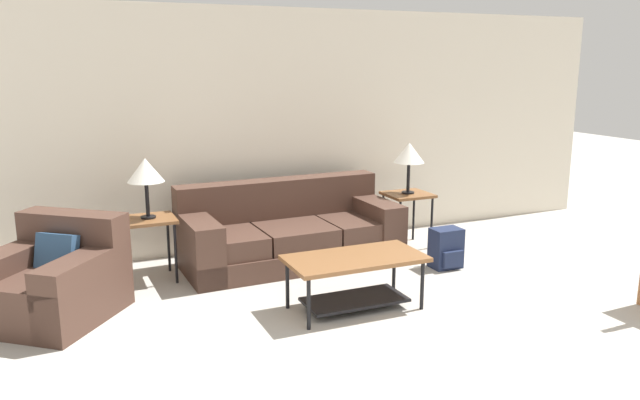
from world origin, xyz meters
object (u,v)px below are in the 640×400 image
Objects in this scene: couch at (289,234)px; side_table_left at (149,226)px; table_lamp_right at (409,154)px; armchair at (53,283)px; table_lamp_left at (145,171)px; backpack at (446,249)px; side_table_right at (408,200)px; coffee_table at (355,270)px.

couch is 3.68× the size of side_table_left.
couch is 3.95× the size of table_lamp_right.
table_lamp_left reaches higher than armchair.
backpack is (-0.03, -0.81, -0.85)m from table_lamp_right.
table_lamp_right is at bearing 8.90° from armchair.
backpack is at bearing -3.73° from armchair.
armchair is 2.19× the size of side_table_right.
couch is 1.41m from coffee_table.
side_table_left is at bearing 163.74° from backpack.
side_table_left is 1.50× the size of backpack.
couch is 1.60m from table_lamp_right.
table_lamp_right reaches higher than couch.
backpack is at bearing -92.13° from side_table_right.
armchair reaches higher than side_table_right.
armchair is 2.35× the size of table_lamp_right.
side_table_left is at bearing 63.43° from table_lamp_left.
armchair is 3.72m from side_table_right.
table_lamp_left is 2.81m from table_lamp_right.
armchair is 2.35× the size of table_lamp_left.
side_table_left is 2.86m from table_lamp_right.
table_lamp_left is at bearing 163.74° from backpack.
side_table_right is 1.50× the size of backpack.
coffee_table is 1.96m from side_table_right.
side_table_left is 1.00× the size of side_table_right.
side_table_right is (2.81, 0.00, 0.00)m from side_table_left.
side_table_left is 2.81m from side_table_right.
couch reaches higher than coffee_table.
side_table_left reaches higher than backpack.
side_table_left is (0.86, 0.57, 0.25)m from armchair.
table_lamp_right reaches higher than armchair.
side_table_left is at bearing 135.91° from coffee_table.
table_lamp_right is (0.00, -0.00, 0.52)m from side_table_right.
side_table_right reaches higher than coffee_table.
backpack is at bearing -16.26° from side_table_left.
couch is at bearing 92.04° from coffee_table.
side_table_left is at bearing 180.00° from side_table_right.
table_lamp_right is 1.40× the size of backpack.
table_lamp_right is at bearing -0.11° from couch.
armchair reaches higher than coffee_table.
backpack is at bearing 24.25° from coffee_table.
couch is at bearing 0.11° from table_lamp_left.
coffee_table reaches higher than backpack.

